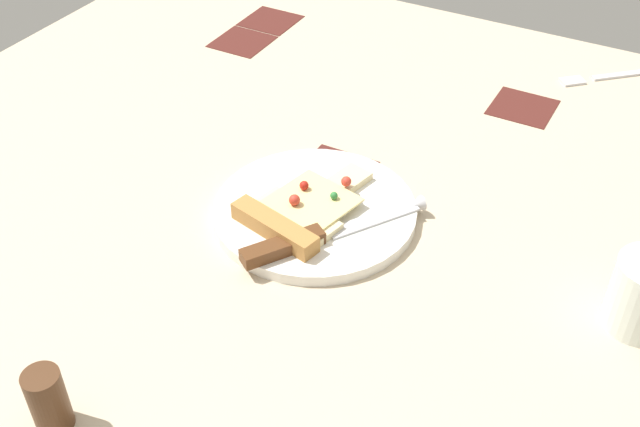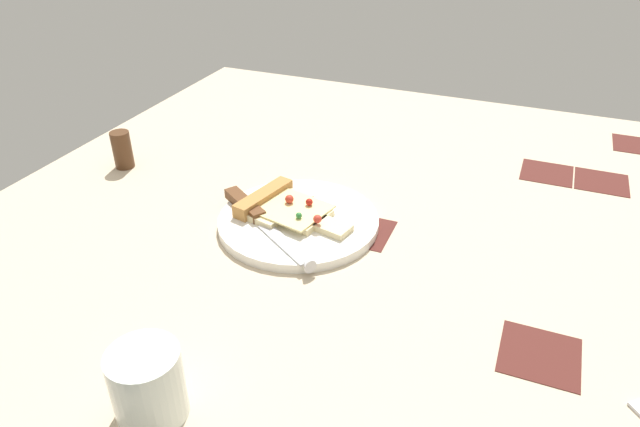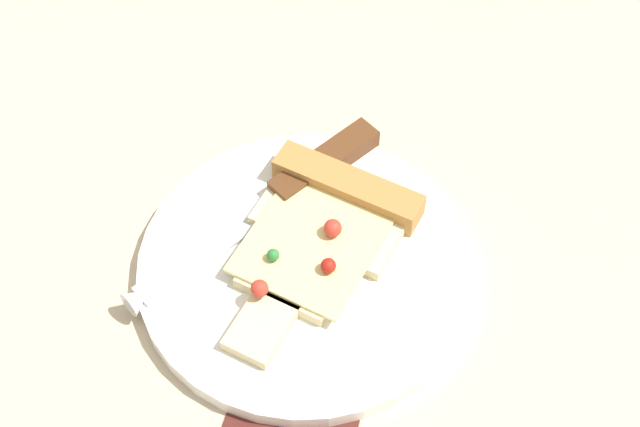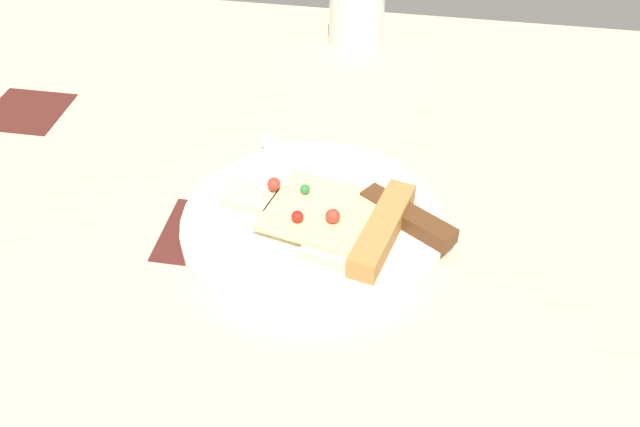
{
  "view_description": "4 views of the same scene",
  "coord_description": "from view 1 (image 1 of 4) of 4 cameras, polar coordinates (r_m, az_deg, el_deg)",
  "views": [
    {
      "loc": [
        -70.43,
        -45.41,
        61.18
      ],
      "look_at": [
        -7.71,
        -11.18,
        2.91
      ],
      "focal_mm": 43.8,
      "sensor_mm": 36.0,
      "label": 1
    },
    {
      "loc": [
        26.41,
        -77.99,
        48.61
      ],
      "look_at": [
        -2.1,
        -8.08,
        2.32
      ],
      "focal_mm": 32.2,
      "sensor_mm": 36.0,
      "label": 2
    },
    {
      "loc": [
        31.64,
        1.66,
        61.18
      ],
      "look_at": [
        -8.89,
        -8.91,
        2.98
      ],
      "focal_mm": 53.58,
      "sensor_mm": 36.0,
      "label": 3
    },
    {
      "loc": [
        -14.33,
        39.93,
        45.77
      ],
      "look_at": [
        -6.28,
        -7.9,
        3.32
      ],
      "focal_mm": 39.42,
      "sensor_mm": 36.0,
      "label": 4
    }
  ],
  "objects": [
    {
      "name": "knife",
      "position": [
        0.9,
        -0.11,
        -1.62
      ],
      "size": [
        21.14,
        15.05,
        2.45
      ],
      "rotation": [
        0.0,
        0.0,
        4.13
      ],
      "color": "silver",
      "rests_on": "plate"
    },
    {
      "name": "pepper_shaker",
      "position": [
        0.77,
        -19.24,
        -12.78
      ],
      "size": [
        3.5,
        3.5,
        6.96
      ],
      "primitive_type": "cylinder",
      "color": "#4C2D19",
      "rests_on": "ground_plane"
    },
    {
      "name": "plate",
      "position": [
        0.96,
        -0.39,
        0.16
      ],
      "size": [
        25.05,
        25.05,
        1.48
      ],
      "primitive_type": "cylinder",
      "color": "white",
      "rests_on": "ground_plane"
    },
    {
      "name": "fork",
      "position": [
        1.32,
        19.87,
        9.41
      ],
      "size": [
        11.56,
        12.59,
        0.8
      ],
      "rotation": [
        0.0,
        0.0,
        0.73
      ],
      "color": "silver",
      "rests_on": "ground_plane"
    },
    {
      "name": "ground_plane",
      "position": [
        1.05,
        -3.35,
        2.35
      ],
      "size": [
        115.34,
        115.34,
        3.0
      ],
      "color": "#C6B293",
      "rests_on": "ground"
    },
    {
      "name": "pizza_slice",
      "position": [
        0.94,
        -1.45,
        0.16
      ],
      "size": [
        18.72,
        13.12,
        2.67
      ],
      "rotation": [
        0.0,
        0.0,
        4.48
      ],
      "color": "beige",
      "rests_on": "plate"
    }
  ]
}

